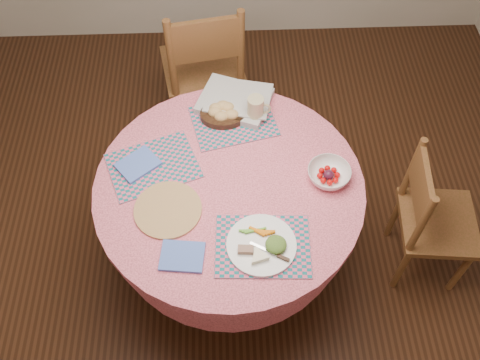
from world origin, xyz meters
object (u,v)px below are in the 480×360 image
at_px(wicker_trivet, 168,210).
at_px(dinner_plate, 263,245).
at_px(bread_bowl, 223,113).
at_px(chair_back, 204,68).
at_px(chair_right, 431,218).
at_px(latte_mug, 256,109).
at_px(dining_table, 230,207).
at_px(fruit_bowl, 329,174).

bearing_deg(wicker_trivet, dinner_plate, -26.11).
height_order(dinner_plate, bread_bowl, bread_bowl).
height_order(chair_back, dinner_plate, chair_back).
xyz_separation_m(chair_right, chair_back, (-1.13, 1.04, 0.08)).
bearing_deg(latte_mug, dining_table, -110.20).
xyz_separation_m(latte_mug, fruit_bowl, (0.31, -0.37, -0.05)).
bearing_deg(chair_right, latte_mug, 69.45).
bearing_deg(fruit_bowl, bread_bowl, 140.42).
height_order(chair_back, wicker_trivet, chair_back).
bearing_deg(wicker_trivet, latte_mug, 51.33).
distance_m(chair_right, dinner_plate, 0.98).
bearing_deg(bread_bowl, chair_right, -23.27).
xyz_separation_m(chair_right, wicker_trivet, (-1.28, -0.10, 0.31)).
xyz_separation_m(chair_back, dinner_plate, (0.26, -1.34, 0.24)).
bearing_deg(wicker_trivet, chair_back, 82.67).
distance_m(dining_table, latte_mug, 0.49).
bearing_deg(dinner_plate, chair_right, 18.63).
height_order(chair_right, wicker_trivet, chair_right).
xyz_separation_m(dining_table, latte_mug, (0.14, 0.39, 0.27)).
height_order(dining_table, chair_back, chair_back).
distance_m(dinner_plate, bread_bowl, 0.75).
height_order(wicker_trivet, fruit_bowl, fruit_bowl).
relative_size(chair_right, wicker_trivet, 2.86).
height_order(bread_bowl, fruit_bowl, bread_bowl).
height_order(dining_table, wicker_trivet, wicker_trivet).
bearing_deg(dining_table, dinner_plate, -67.94).
bearing_deg(bread_bowl, wicker_trivet, -115.27).
relative_size(bread_bowl, fruit_bowl, 0.90).
xyz_separation_m(chair_right, latte_mug, (-0.86, 0.42, 0.38)).
distance_m(dinner_plate, fruit_bowl, 0.47).
xyz_separation_m(wicker_trivet, fruit_bowl, (0.73, 0.15, 0.02)).
distance_m(bread_bowl, fruit_bowl, 0.61).
distance_m(bread_bowl, latte_mug, 0.17).
height_order(chair_right, latte_mug, latte_mug).
relative_size(chair_back, wicker_trivet, 3.39).
relative_size(bread_bowl, latte_mug, 1.65).
distance_m(dining_table, chair_back, 1.02).
xyz_separation_m(dinner_plate, fruit_bowl, (0.32, 0.34, 0.01)).
bearing_deg(bread_bowl, fruit_bowl, -39.58).
xyz_separation_m(dinner_plate, bread_bowl, (-0.15, 0.74, 0.02)).
xyz_separation_m(chair_right, dinner_plate, (-0.87, -0.29, 0.32)).
bearing_deg(dinner_plate, fruit_bowl, 47.05).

